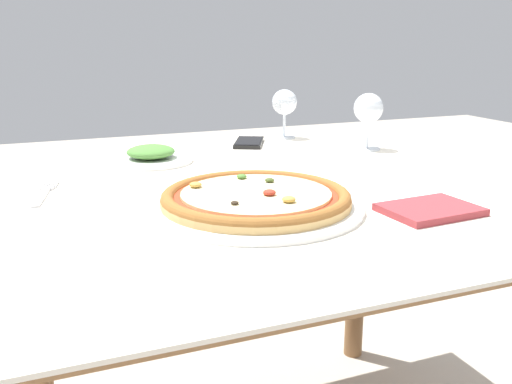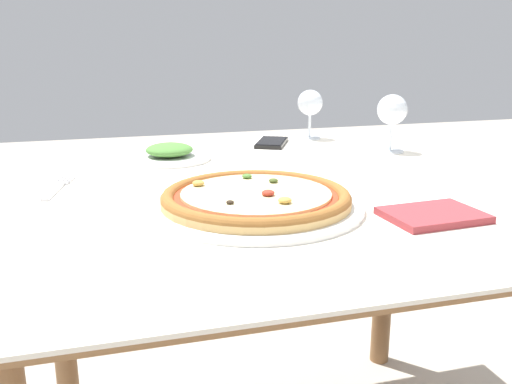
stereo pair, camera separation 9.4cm
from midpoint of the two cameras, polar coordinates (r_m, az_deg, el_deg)
name	(u,v)px [view 2 (the right image)]	position (r m, az deg, el deg)	size (l,w,h in m)	color
dining_table	(285,221)	(1.17, 5.19, -2.95)	(1.19, 1.10, 0.75)	brown
pizza_plate	(256,200)	(0.94, 2.85, -0.81)	(0.36, 0.36, 0.04)	white
fork	(58,187)	(1.13, -16.97, 0.45)	(0.06, 0.17, 0.00)	silver
wine_glass_far_left	(392,112)	(1.45, 15.30, 7.74)	(0.07, 0.07, 0.14)	silver
wine_glass_far_right	(310,104)	(1.60, 7.14, 8.68)	(0.07, 0.07, 0.14)	silver
cell_phone	(272,142)	(1.52, 3.38, 4.96)	(0.13, 0.16, 0.01)	black
side_plate	(170,154)	(1.33, -6.65, 3.79)	(0.19, 0.19, 0.04)	white
napkin_folded	(433,215)	(0.96, 20.03, -2.23)	(0.16, 0.12, 0.01)	#933338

